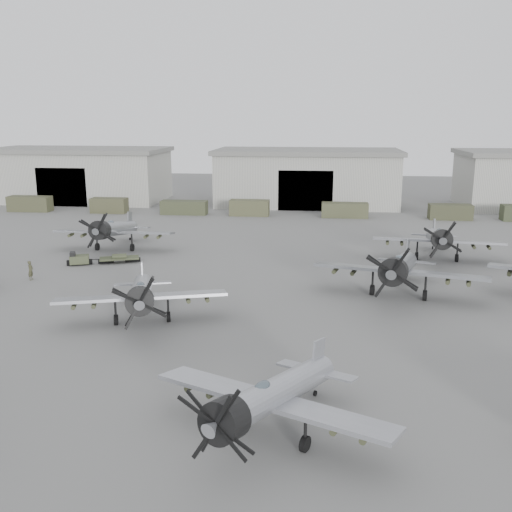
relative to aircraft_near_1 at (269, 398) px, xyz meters
The scene contains 16 objects.
ground 7.89m from the aircraft_near_1, 93.20° to the left, with size 220.00×220.00×0.00m, color slate.
hangar_left 79.51m from the aircraft_near_1, 118.91° to the left, with size 29.00×14.80×8.70m.
hangar_center 69.61m from the aircraft_near_1, 90.35° to the left, with size 29.00×14.80×8.70m.
support_truck_0 70.78m from the aircraft_near_1, 125.51° to the left, with size 6.31×2.20×2.25m, color #3F412A.
support_truck_1 64.45m from the aircraft_near_1, 116.62° to the left, with size 5.18×2.20×2.16m, color #42432C.
support_truck_2 60.27m from the aircraft_near_1, 107.05° to the left, with size 6.62×2.20×1.96m, color #3A3F29.
support_truck_3 58.20m from the aircraft_near_1, 98.07° to the left, with size 5.58×2.20×2.21m, color #47482F.
support_truck_4 57.86m from the aircraft_near_1, 84.79° to the left, with size 6.43×2.20×2.05m, color #43452D.
support_truck_5 60.85m from the aircraft_near_1, 71.25° to the left, with size 5.74×2.20×2.08m, color #393B27.
aircraft_near_1 is the anchor object (origin of this frame).
aircraft_mid_1 16.64m from the aircraft_near_1, 126.41° to the left, with size 11.65×10.49×4.66m.
aircraft_mid_2 22.68m from the aircraft_near_1, 69.10° to the left, with size 13.37×12.04×5.32m.
aircraft_far_0 39.26m from the aircraft_near_1, 119.75° to the left, with size 12.46×11.22×5.01m.
aircraft_far_1 36.10m from the aircraft_near_1, 68.35° to the left, with size 12.52×11.27×4.98m.
tug_trailer 34.55m from the aircraft_near_1, 124.15° to the left, with size 6.43×3.38×1.29m.
ground_crew 32.12m from the aircraft_near_1, 135.05° to the left, with size 0.61×0.40×1.68m, color #3D3D28.
Camera 1 is at (2.44, -29.67, 13.68)m, focal length 40.00 mm.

